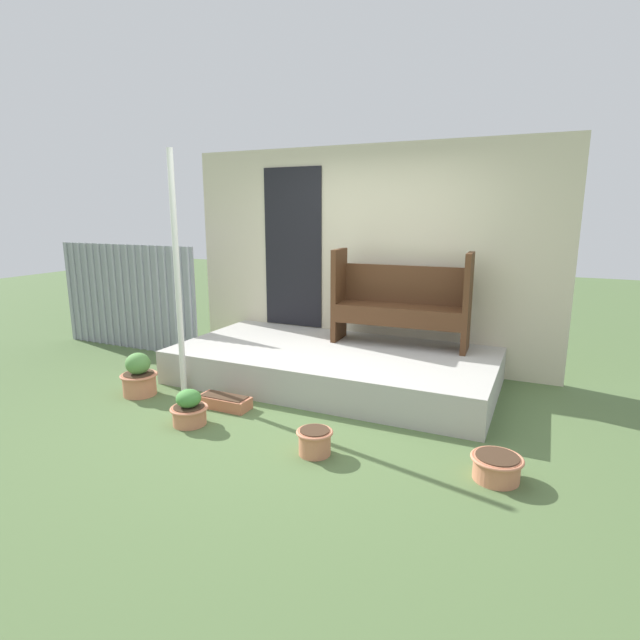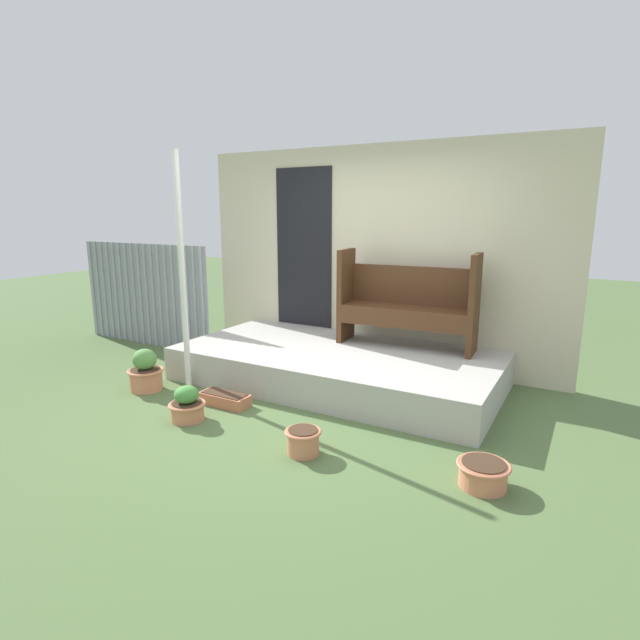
{
  "view_description": "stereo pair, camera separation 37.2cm",
  "coord_description": "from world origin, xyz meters",
  "px_view_note": "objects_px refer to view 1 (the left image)",
  "views": [
    {
      "loc": [
        1.98,
        -3.95,
        1.83
      ],
      "look_at": [
        0.01,
        0.3,
        0.81
      ],
      "focal_mm": 28.0,
      "sensor_mm": 36.0,
      "label": 1
    },
    {
      "loc": [
        2.31,
        -3.78,
        1.83
      ],
      "look_at": [
        0.01,
        0.3,
        0.81
      ],
      "focal_mm": 28.0,
      "sensor_mm": 36.0,
      "label": 2
    }
  ],
  "objects_px": {
    "flower_pot_middle": "(189,409)",
    "flower_pot_far_right": "(497,466)",
    "support_post": "(177,276)",
    "planter_box_rect": "(225,402)",
    "flower_pot_left": "(139,377)",
    "flower_pot_right": "(315,441)",
    "bench": "(401,299)"
  },
  "relations": [
    {
      "from": "flower_pot_middle",
      "to": "flower_pot_far_right",
      "type": "xyz_separation_m",
      "value": [
        2.55,
        0.16,
        -0.04
      ]
    },
    {
      "from": "support_post",
      "to": "planter_box_rect",
      "type": "bearing_deg",
      "value": -15.52
    },
    {
      "from": "flower_pot_middle",
      "to": "planter_box_rect",
      "type": "bearing_deg",
      "value": 82.58
    },
    {
      "from": "flower_pot_left",
      "to": "flower_pot_far_right",
      "type": "distance_m",
      "value": 3.49
    },
    {
      "from": "flower_pot_left",
      "to": "flower_pot_middle",
      "type": "xyz_separation_m",
      "value": [
        0.94,
        -0.37,
        -0.05
      ]
    },
    {
      "from": "flower_pot_far_right",
      "to": "flower_pot_right",
      "type": "bearing_deg",
      "value": -171.61
    },
    {
      "from": "planter_box_rect",
      "to": "support_post",
      "type": "bearing_deg",
      "value": 164.48
    },
    {
      "from": "bench",
      "to": "flower_pot_far_right",
      "type": "distance_m",
      "value": 2.44
    },
    {
      "from": "flower_pot_middle",
      "to": "flower_pot_right",
      "type": "height_order",
      "value": "flower_pot_middle"
    },
    {
      "from": "bench",
      "to": "planter_box_rect",
      "type": "height_order",
      "value": "bench"
    },
    {
      "from": "support_post",
      "to": "flower_pot_right",
      "type": "xyz_separation_m",
      "value": [
        1.81,
        -0.65,
        -1.1
      ]
    },
    {
      "from": "flower_pot_left",
      "to": "flower_pot_far_right",
      "type": "bearing_deg",
      "value": -3.47
    },
    {
      "from": "support_post",
      "to": "flower_pot_left",
      "type": "height_order",
      "value": "support_post"
    },
    {
      "from": "bench",
      "to": "flower_pot_left",
      "type": "distance_m",
      "value": 2.9
    },
    {
      "from": "support_post",
      "to": "planter_box_rect",
      "type": "height_order",
      "value": "support_post"
    },
    {
      "from": "flower_pot_left",
      "to": "support_post",
      "type": "bearing_deg",
      "value": 34.69
    },
    {
      "from": "flower_pot_middle",
      "to": "planter_box_rect",
      "type": "distance_m",
      "value": 0.45
    },
    {
      "from": "flower_pot_far_right",
      "to": "bench",
      "type": "bearing_deg",
      "value": 123.09
    },
    {
      "from": "flower_pot_left",
      "to": "flower_pot_right",
      "type": "bearing_deg",
      "value": -10.55
    },
    {
      "from": "support_post",
      "to": "bench",
      "type": "xyz_separation_m",
      "value": [
        1.86,
        1.48,
        -0.32
      ]
    },
    {
      "from": "flower_pot_far_right",
      "to": "planter_box_rect",
      "type": "xyz_separation_m",
      "value": [
        -2.49,
        0.28,
        -0.04
      ]
    },
    {
      "from": "support_post",
      "to": "flower_pot_left",
      "type": "bearing_deg",
      "value": -145.31
    },
    {
      "from": "bench",
      "to": "flower_pot_far_right",
      "type": "bearing_deg",
      "value": -59.85
    },
    {
      "from": "flower_pot_far_right",
      "to": "planter_box_rect",
      "type": "relative_size",
      "value": 0.71
    },
    {
      "from": "support_post",
      "to": "flower_pot_middle",
      "type": "relative_size",
      "value": 7.3
    },
    {
      "from": "support_post",
      "to": "flower_pot_right",
      "type": "relative_size",
      "value": 8.45
    },
    {
      "from": "bench",
      "to": "flower_pot_right",
      "type": "distance_m",
      "value": 2.27
    },
    {
      "from": "bench",
      "to": "flower_pot_left",
      "type": "height_order",
      "value": "bench"
    },
    {
      "from": "flower_pot_left",
      "to": "planter_box_rect",
      "type": "relative_size",
      "value": 0.87
    },
    {
      "from": "support_post",
      "to": "flower_pot_far_right",
      "type": "distance_m",
      "value": 3.35
    },
    {
      "from": "support_post",
      "to": "flower_pot_left",
      "type": "relative_size",
      "value": 5.48
    },
    {
      "from": "bench",
      "to": "planter_box_rect",
      "type": "xyz_separation_m",
      "value": [
        -1.23,
        -1.65,
        -0.83
      ]
    }
  ]
}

